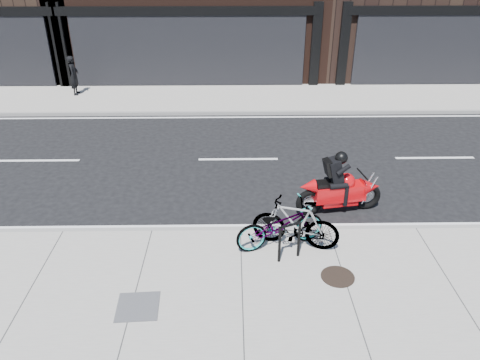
{
  "coord_description": "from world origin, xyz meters",
  "views": [
    {
      "loc": [
        -0.15,
        -10.82,
        6.07
      ],
      "look_at": [
        0.01,
        -1.04,
        0.9
      ],
      "focal_mm": 35.0,
      "sensor_mm": 36.0,
      "label": 1
    }
  ],
  "objects_px": {
    "bicycle_front": "(280,225)",
    "bicycle_rear": "(296,223)",
    "manhole_cover": "(338,277)",
    "bike_rack": "(290,238)",
    "utility_grate": "(138,307)",
    "motorcycle": "(344,187)",
    "pedestrian": "(74,75)"
  },
  "relations": [
    {
      "from": "bicycle_front",
      "to": "manhole_cover",
      "type": "xyz_separation_m",
      "value": [
        1.05,
        -1.07,
        -0.51
      ]
    },
    {
      "from": "manhole_cover",
      "to": "bicycle_front",
      "type": "bearing_deg",
      "value": 134.4
    },
    {
      "from": "pedestrian",
      "to": "utility_grate",
      "type": "distance_m",
      "value": 13.52
    },
    {
      "from": "bicycle_front",
      "to": "pedestrian",
      "type": "xyz_separation_m",
      "value": [
        -7.48,
        10.79,
        0.28
      ]
    },
    {
      "from": "pedestrian",
      "to": "utility_grate",
      "type": "bearing_deg",
      "value": -163.04
    },
    {
      "from": "bicycle_front",
      "to": "bicycle_rear",
      "type": "bearing_deg",
      "value": -107.01
    },
    {
      "from": "pedestrian",
      "to": "manhole_cover",
      "type": "bearing_deg",
      "value": -148.01
    },
    {
      "from": "bike_rack",
      "to": "pedestrian",
      "type": "relative_size",
      "value": 0.54
    },
    {
      "from": "bike_rack",
      "to": "utility_grate",
      "type": "bearing_deg",
      "value": -154.36
    },
    {
      "from": "bicycle_rear",
      "to": "motorcycle",
      "type": "height_order",
      "value": "motorcycle"
    },
    {
      "from": "bike_rack",
      "to": "utility_grate",
      "type": "xyz_separation_m",
      "value": [
        -2.86,
        -1.37,
        -0.49
      ]
    },
    {
      "from": "bicycle_rear",
      "to": "pedestrian",
      "type": "xyz_separation_m",
      "value": [
        -7.8,
        10.79,
        0.23
      ]
    },
    {
      "from": "bike_rack",
      "to": "bicycle_front",
      "type": "bearing_deg",
      "value": 107.45
    },
    {
      "from": "bike_rack",
      "to": "manhole_cover",
      "type": "height_order",
      "value": "bike_rack"
    },
    {
      "from": "motorcycle",
      "to": "pedestrian",
      "type": "height_order",
      "value": "pedestrian"
    },
    {
      "from": "pedestrian",
      "to": "bicycle_front",
      "type": "bearing_deg",
      "value": -148.99
    },
    {
      "from": "bike_rack",
      "to": "bicycle_rear",
      "type": "distance_m",
      "value": 0.5
    },
    {
      "from": "pedestrian",
      "to": "utility_grate",
      "type": "relative_size",
      "value": 2.11
    },
    {
      "from": "bicycle_rear",
      "to": "motorcycle",
      "type": "distance_m",
      "value": 2.09
    },
    {
      "from": "motorcycle",
      "to": "manhole_cover",
      "type": "bearing_deg",
      "value": -112.84
    },
    {
      "from": "manhole_cover",
      "to": "bike_rack",
      "type": "bearing_deg",
      "value": 146.13
    },
    {
      "from": "motorcycle",
      "to": "bicycle_rear",
      "type": "bearing_deg",
      "value": -139.93
    },
    {
      "from": "bike_rack",
      "to": "bicycle_front",
      "type": "xyz_separation_m",
      "value": [
        -0.15,
        0.46,
        0.02
      ]
    },
    {
      "from": "bike_rack",
      "to": "bicycle_rear",
      "type": "relative_size",
      "value": 0.46
    },
    {
      "from": "pedestrian",
      "to": "utility_grate",
      "type": "xyz_separation_m",
      "value": [
        4.77,
        -12.63,
        -0.78
      ]
    },
    {
      "from": "motorcycle",
      "to": "bike_rack",
      "type": "bearing_deg",
      "value": -136.19
    },
    {
      "from": "utility_grate",
      "to": "bicycle_rear",
      "type": "bearing_deg",
      "value": 31.18
    },
    {
      "from": "bicycle_rear",
      "to": "motorcycle",
      "type": "xyz_separation_m",
      "value": [
        1.35,
        1.59,
        -0.03
      ]
    },
    {
      "from": "manhole_cover",
      "to": "utility_grate",
      "type": "height_order",
      "value": "same"
    },
    {
      "from": "bicycle_front",
      "to": "bicycle_rear",
      "type": "distance_m",
      "value": 0.32
    },
    {
      "from": "bike_rack",
      "to": "bicycle_front",
      "type": "height_order",
      "value": "bicycle_front"
    },
    {
      "from": "bicycle_front",
      "to": "manhole_cover",
      "type": "bearing_deg",
      "value": -152.61
    }
  ]
}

